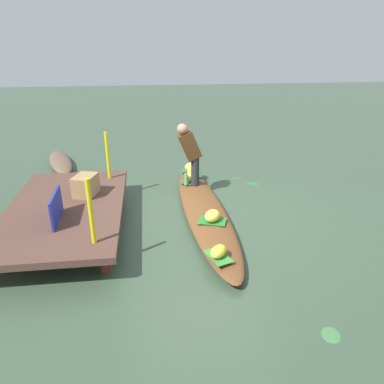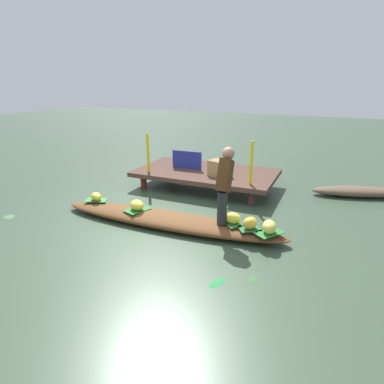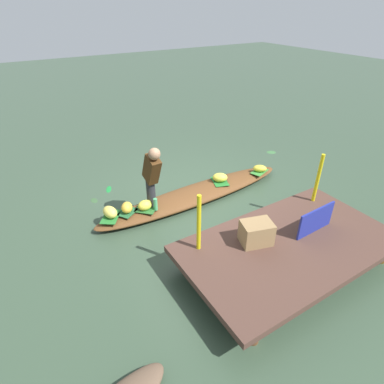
# 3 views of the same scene
# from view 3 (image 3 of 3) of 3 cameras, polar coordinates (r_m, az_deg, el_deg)

# --- Properties ---
(canal_water) EXTENTS (40.00, 40.00, 0.00)m
(canal_water) POSITION_cam_3_polar(r_m,az_deg,el_deg) (6.43, 0.79, -1.15)
(canal_water) COLOR #354A36
(canal_water) RESTS_ON ground
(dock_platform) EXTENTS (3.20, 1.80, 0.41)m
(dock_platform) POSITION_cam_3_polar(r_m,az_deg,el_deg) (4.94, 17.03, -9.21)
(dock_platform) COLOR #4D332A
(dock_platform) RESTS_ON ground
(vendor_boat) EXTENTS (4.24, 0.84, 0.20)m
(vendor_boat) POSITION_cam_3_polar(r_m,az_deg,el_deg) (6.37, 0.80, -0.38)
(vendor_boat) COLOR brown
(vendor_boat) RESTS_ON ground
(leaf_mat_0) EXTENTS (0.47, 0.36, 0.01)m
(leaf_mat_0) POSITION_cam_3_polar(r_m,az_deg,el_deg) (7.15, 12.02, 3.63)
(leaf_mat_0) COLOR #388535
(leaf_mat_0) RESTS_ON vendor_boat
(banana_bunch_0) EXTENTS (0.34, 0.33, 0.15)m
(banana_bunch_0) POSITION_cam_3_polar(r_m,az_deg,el_deg) (7.12, 12.09, 4.16)
(banana_bunch_0) COLOR yellow
(banana_bunch_0) RESTS_ON vendor_boat
(leaf_mat_1) EXTENTS (0.42, 0.40, 0.01)m
(leaf_mat_1) POSITION_cam_3_polar(r_m,az_deg,el_deg) (5.78, -11.51, -3.54)
(leaf_mat_1) COLOR #255F35
(leaf_mat_1) RESTS_ON vendor_boat
(banana_bunch_1) EXTENTS (0.28, 0.30, 0.20)m
(banana_bunch_1) POSITION_cam_3_polar(r_m,az_deg,el_deg) (5.72, -11.61, -2.75)
(banana_bunch_1) COLOR gold
(banana_bunch_1) RESTS_ON vendor_boat
(leaf_mat_2) EXTENTS (0.41, 0.50, 0.01)m
(leaf_mat_2) POSITION_cam_3_polar(r_m,az_deg,el_deg) (6.63, 5.02, 1.94)
(leaf_mat_2) COLOR #23702A
(leaf_mat_2) RESTS_ON vendor_boat
(banana_bunch_2) EXTENTS (0.38, 0.36, 0.18)m
(banana_bunch_2) POSITION_cam_3_polar(r_m,az_deg,el_deg) (6.59, 5.05, 2.62)
(banana_bunch_2) COLOR yellow
(banana_bunch_2) RESTS_ON vendor_boat
(leaf_mat_3) EXTENTS (0.44, 0.43, 0.01)m
(leaf_mat_3) POSITION_cam_3_polar(r_m,az_deg,el_deg) (5.79, -8.36, -3.10)
(leaf_mat_3) COLOR #2B652C
(leaf_mat_3) RESTS_ON vendor_boat
(banana_bunch_3) EXTENTS (0.26, 0.20, 0.18)m
(banana_bunch_3) POSITION_cam_3_polar(r_m,az_deg,el_deg) (5.74, -8.43, -2.35)
(banana_bunch_3) COLOR #EDE046
(banana_bunch_3) RESTS_ON vendor_boat
(leaf_mat_4) EXTENTS (0.47, 0.51, 0.01)m
(leaf_mat_4) POSITION_cam_3_polar(r_m,az_deg,el_deg) (5.72, -14.38, -4.33)
(leaf_mat_4) COLOR #27732D
(leaf_mat_4) RESTS_ON vendor_boat
(banana_bunch_4) EXTENTS (0.27, 0.35, 0.20)m
(banana_bunch_4) POSITION_cam_3_polar(r_m,az_deg,el_deg) (5.67, -14.51, -3.52)
(banana_bunch_4) COLOR #EED758
(banana_bunch_4) RESTS_ON vendor_boat
(vendor_person) EXTENTS (0.20, 0.47, 1.22)m
(vendor_person) POSITION_cam_3_polar(r_m,az_deg,el_deg) (5.48, -7.22, 3.27)
(vendor_person) COLOR #28282D
(vendor_person) RESTS_ON vendor_boat
(water_bottle) EXTENTS (0.07, 0.07, 0.23)m
(water_bottle) POSITION_cam_3_polar(r_m,az_deg,el_deg) (5.70, -6.56, -2.21)
(water_bottle) COLOR #4DA86C
(water_bottle) RESTS_ON vendor_boat
(market_banner) EXTENTS (0.74, 0.05, 0.42)m
(market_banner) POSITION_cam_3_polar(r_m,az_deg,el_deg) (5.12, 21.34, -4.76)
(market_banner) COLOR navy
(market_banner) RESTS_ON dock_platform
(railing_post_west) EXTENTS (0.06, 0.06, 0.89)m
(railing_post_west) POSITION_cam_3_polar(r_m,az_deg,el_deg) (5.79, 21.68, 2.29)
(railing_post_west) COLOR yellow
(railing_post_west) RESTS_ON dock_platform
(railing_post_east) EXTENTS (0.06, 0.06, 0.89)m
(railing_post_east) POSITION_cam_3_polar(r_m,az_deg,el_deg) (4.32, 1.23, -5.60)
(railing_post_east) COLOR yellow
(railing_post_east) RESTS_ON dock_platform
(produce_crate) EXTENTS (0.51, 0.43, 0.34)m
(produce_crate) POSITION_cam_3_polar(r_m,az_deg,el_deg) (4.69, 11.48, -7.18)
(produce_crate) COLOR #95744B
(produce_crate) RESTS_ON dock_platform
(drifting_plant_0) EXTENTS (0.30, 0.28, 0.01)m
(drifting_plant_0) POSITION_cam_3_polar(r_m,az_deg,el_deg) (8.68, 14.03, 6.95)
(drifting_plant_0) COLOR #3B6E3C
(drifting_plant_0) RESTS_ON ground
(drifting_plant_1) EXTENTS (0.13, 0.21, 0.01)m
(drifting_plant_1) POSITION_cam_3_polar(r_m,az_deg,el_deg) (6.66, -17.17, -1.44)
(drifting_plant_1) COLOR #355832
(drifting_plant_1) RESTS_ON ground
(drifting_plant_2) EXTENTS (0.21, 0.30, 0.01)m
(drifting_plant_2) POSITION_cam_3_polar(r_m,az_deg,el_deg) (6.96, -14.72, 0.50)
(drifting_plant_2) COLOR #1A7C32
(drifting_plant_2) RESTS_ON ground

